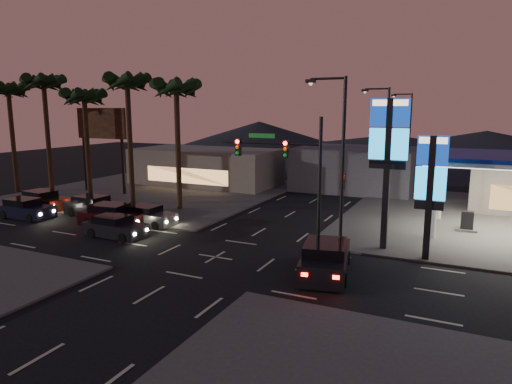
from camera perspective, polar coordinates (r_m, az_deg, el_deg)
The scene contains 28 objects.
ground at distance 26.62m, azimuth -5.10°, elevation -8.10°, with size 140.00×140.00×0.00m, color black.
corner_lot_ne at distance 38.79m, azimuth 29.31°, elevation -3.43°, with size 24.00×24.00×0.12m, color #47443F.
corner_lot_nw at distance 48.23m, azimuth -11.96°, elevation 0.15°, with size 24.00×24.00×0.12m, color #47443F.
pylon_sign_tall at distance 27.67m, azimuth 16.23°, elevation 5.77°, with size 2.20×0.35×9.00m.
pylon_sign_short at distance 26.58m, azimuth 21.01°, elevation 1.55°, with size 1.60×0.35×7.00m.
traffic_signal_mast at distance 25.61m, azimuth 4.27°, elevation 3.19°, with size 6.10×0.39×8.00m.
pedestal_signal at distance 30.15m, azimuth 10.72°, elevation -0.31°, with size 0.32×0.39×4.30m.
streetlight_near at distance 23.69m, azimuth 10.31°, elevation 3.67°, with size 2.14×0.25×10.00m.
streetlight_mid at distance 36.36m, azimuth 15.67°, elevation 5.72°, with size 2.14×0.25×10.00m.
streetlight_far at distance 50.19m, azimuth 18.41°, elevation 6.75°, with size 2.14×0.25×10.00m.
palm_a at distance 38.14m, azimuth -9.92°, elevation 11.73°, with size 4.41×4.41×10.86m.
palm_b at distance 41.22m, azimuth -15.78°, elevation 12.14°, with size 4.41×4.41×11.46m.
palm_c at distance 44.61m, azimuth -20.65°, elevation 10.30°, with size 4.41×4.41×10.26m.
palm_d at distance 48.34m, azimuth -24.98°, elevation 11.47°, with size 4.41×4.41×11.66m.
palm_e at distance 52.23m, azimuth -28.52°, elevation 10.43°, with size 4.41×4.41×11.06m.
billboard at distance 48.20m, azimuth -18.72°, elevation 7.34°, with size 6.00×0.30×8.50m.
building_far_west at distance 51.72m, azimuth -6.26°, elevation 3.17°, with size 16.00×8.00×4.00m, color #726B5B.
building_far_mid at distance 49.35m, azimuth 12.36°, elevation 2.88°, with size 12.00×9.00×4.40m, color #4C4C51.
hill_left at distance 90.24m, azimuth 0.39°, elevation 6.90°, with size 40.00×40.00×6.00m, color black.
hill_right at distance 81.99m, azimuth 26.78°, elevation 5.11°, with size 50.00×50.00×5.00m, color black.
hill_center at distance 83.00m, azimuth 16.33°, elevation 5.50°, with size 60.00×60.00×4.00m, color black.
car_lane_a_front at distance 31.82m, azimuth -17.20°, elevation -4.21°, with size 4.43×1.97×1.42m.
car_lane_a_mid at distance 34.75m, azimuth -17.47°, elevation -2.87°, with size 5.11×2.57×1.61m.
car_lane_a_rear at distance 39.91m, azimuth -26.88°, elevation -1.91°, with size 4.71×2.05×1.52m.
car_lane_b_front at distance 34.42m, azimuth -13.42°, elevation -2.94°, with size 4.43×1.98×1.42m.
car_lane_b_mid at distance 38.48m, azimuth -19.63°, elevation -1.75°, with size 5.03×2.31×1.61m.
car_lane_b_rear at distance 42.63m, azimuth -25.12°, elevation -1.00°, with size 5.06×2.54×1.60m.
suv_station at distance 23.91m, azimuth 8.67°, elevation -8.26°, with size 3.21×5.62×1.77m.
Camera 1 is at (12.84, -21.75, 8.40)m, focal length 32.00 mm.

